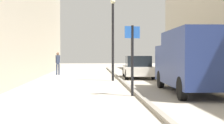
# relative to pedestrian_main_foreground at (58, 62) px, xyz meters

# --- Properties ---
(ground_plane) EXTENTS (80.00, 80.00, 0.00)m
(ground_plane) POSITION_rel_pedestrian_main_foreground_xyz_m (2.67, -9.06, -0.99)
(ground_plane) COLOR #A8A093
(kerb_strip) EXTENTS (0.16, 40.00, 0.12)m
(kerb_strip) POSITION_rel_pedestrian_main_foreground_xyz_m (4.25, -9.06, -0.93)
(kerb_strip) COLOR gray
(kerb_strip) RESTS_ON ground_plane
(pedestrian_main_foreground) EXTENTS (0.33, 0.24, 1.71)m
(pedestrian_main_foreground) POSITION_rel_pedestrian_main_foreground_xyz_m (0.00, 0.00, 0.00)
(pedestrian_main_foreground) COLOR #2D3851
(pedestrian_main_foreground) RESTS_ON ground_plane
(delivery_van) EXTENTS (2.21, 5.52, 2.46)m
(delivery_van) POSITION_rel_pedestrian_main_foreground_xyz_m (6.55, -11.57, 0.33)
(delivery_van) COLOR navy
(delivery_van) RESTS_ON ground_plane
(parked_car) EXTENTS (2.01, 4.29, 1.45)m
(parked_car) POSITION_rel_pedestrian_main_foreground_xyz_m (5.59, -3.40, -0.27)
(parked_car) COLOR silver
(parked_car) RESTS_ON ground_plane
(street_sign_post) EXTENTS (0.58, 0.20, 2.60)m
(street_sign_post) POSITION_rel_pedestrian_main_foreground_xyz_m (4.06, -12.22, 0.56)
(street_sign_post) COLOR black
(street_sign_post) RESTS_ON ground_plane
(lamp_post) EXTENTS (0.28, 0.28, 4.76)m
(lamp_post) POSITION_rel_pedestrian_main_foreground_xyz_m (3.80, -5.53, 1.74)
(lamp_post) COLOR black
(lamp_post) RESTS_ON ground_plane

